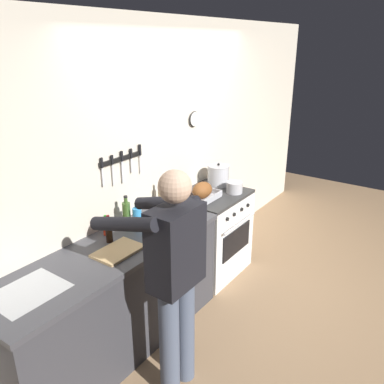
# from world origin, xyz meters

# --- Properties ---
(ground_plane) EXTENTS (8.00, 8.00, 0.00)m
(ground_plane) POSITION_xyz_m (0.00, 0.00, 0.00)
(ground_plane) COLOR #937251
(wall_back) EXTENTS (6.00, 0.13, 2.60)m
(wall_back) POSITION_xyz_m (-0.00, 1.35, 1.30)
(wall_back) COLOR beige
(wall_back) RESTS_ON ground
(counter_block) EXTENTS (2.03, 0.65, 0.90)m
(counter_block) POSITION_xyz_m (-1.21, 0.99, 0.46)
(counter_block) COLOR #38383D
(counter_block) RESTS_ON ground
(stove) EXTENTS (0.76, 0.67, 0.90)m
(stove) POSITION_xyz_m (0.22, 0.99, 0.45)
(stove) COLOR white
(stove) RESTS_ON ground
(person_cook) EXTENTS (0.51, 0.63, 1.66)m
(person_cook) POSITION_xyz_m (-1.23, 0.35, 0.95)
(person_cook) COLOR #4C566B
(person_cook) RESTS_ON ground
(roasting_pan) EXTENTS (0.35, 0.26, 0.18)m
(roasting_pan) POSITION_xyz_m (0.05, 0.99, 0.98)
(roasting_pan) COLOR #B7B7BC
(roasting_pan) RESTS_ON stove
(stock_pot) EXTENTS (0.24, 0.24, 0.25)m
(stock_pot) POSITION_xyz_m (0.49, 1.08, 1.01)
(stock_pot) COLOR #B7B7BC
(stock_pot) RESTS_ON stove
(saucepan) EXTENTS (0.17, 0.17, 0.12)m
(saucepan) POSITION_xyz_m (0.39, 0.82, 0.96)
(saucepan) COLOR #B7B7BC
(saucepan) RESTS_ON stove
(cutting_board) EXTENTS (0.36, 0.24, 0.02)m
(cutting_board) POSITION_xyz_m (-1.20, 0.91, 0.91)
(cutting_board) COLOR tan
(cutting_board) RESTS_ON counter_block
(bottle_dish_soap) EXTENTS (0.08, 0.08, 0.24)m
(bottle_dish_soap) POSITION_xyz_m (-0.81, 1.06, 1.00)
(bottle_dish_soap) COLOR #338CCC
(bottle_dish_soap) RESTS_ON counter_block
(bottle_hot_sauce) EXTENTS (0.05, 0.05, 0.17)m
(bottle_hot_sauce) POSITION_xyz_m (-1.05, 1.19, 0.97)
(bottle_hot_sauce) COLOR red
(bottle_hot_sauce) RESTS_ON counter_block
(bottle_olive_oil) EXTENTS (0.07, 0.07, 0.28)m
(bottle_olive_oil) POSITION_xyz_m (-0.84, 1.16, 1.02)
(bottle_olive_oil) COLOR #385623
(bottle_olive_oil) RESTS_ON counter_block
(bottle_vinegar) EXTENTS (0.06, 0.06, 0.26)m
(bottle_vinegar) POSITION_xyz_m (-0.34, 1.19, 1.01)
(bottle_vinegar) COLOR #997F4C
(bottle_vinegar) RESTS_ON counter_block
(bottle_soy_sauce) EXTENTS (0.05, 0.05, 0.23)m
(bottle_soy_sauce) POSITION_xyz_m (-1.12, 1.08, 0.99)
(bottle_soy_sauce) COLOR black
(bottle_soy_sauce) RESTS_ON counter_block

